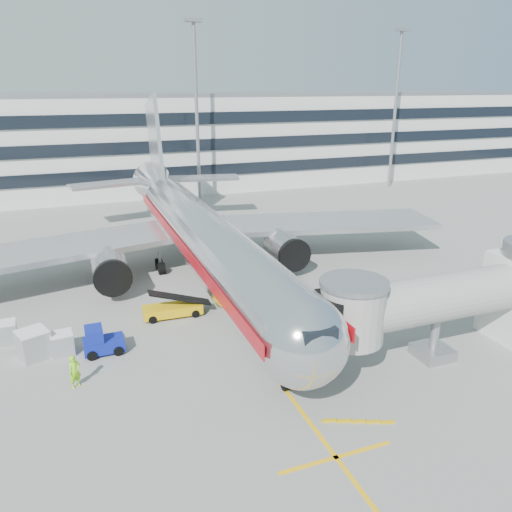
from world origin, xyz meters
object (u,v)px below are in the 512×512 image
object	(u,v)px
belt_loader	(172,309)
cargo_container_right	(6,333)
main_jet	(198,232)
cargo_container_front	(33,344)
baggage_tug	(101,342)
cargo_container_left	(62,343)
ramp_worker	(75,372)

from	to	relation	value
belt_loader	cargo_container_right	bearing A→B (deg)	-179.91
main_jet	cargo_container_front	world-z (taller)	main_jet
baggage_tug	cargo_container_right	bearing A→B (deg)	147.42
baggage_tug	cargo_container_front	distance (m)	4.24
main_jet	cargo_container_left	size ratio (longest dim) A/B	34.04
cargo_container_left	cargo_container_front	xyz separation A→B (m)	(-1.73, 0.15, 0.21)
cargo_container_front	cargo_container_left	bearing A→B (deg)	-4.90
main_jet	cargo_container_left	distance (m)	16.50
cargo_container_right	cargo_container_front	xyz separation A→B (m)	(1.88, -2.83, 0.20)
main_jet	cargo_container_front	distance (m)	17.67
baggage_tug	cargo_container_left	world-z (taller)	baggage_tug
baggage_tug	cargo_container_right	distance (m)	7.12
belt_loader	ramp_worker	xyz separation A→B (m)	(-7.26, -7.38, 0.39)
baggage_tug	ramp_worker	world-z (taller)	ramp_worker
baggage_tug	cargo_container_front	world-z (taller)	baggage_tug
cargo_container_right	cargo_container_front	bearing A→B (deg)	-56.33
main_jet	cargo_container_front	bearing A→B (deg)	-142.47
cargo_container_front	ramp_worker	size ratio (longest dim) A/B	1.13
belt_loader	ramp_worker	distance (m)	10.35
main_jet	cargo_container_front	size ratio (longest dim) A/B	22.03
ramp_worker	baggage_tug	bearing A→B (deg)	33.07
cargo_container_right	ramp_worker	distance (m)	8.52
belt_loader	cargo_container_right	distance (m)	11.54
cargo_container_left	ramp_worker	distance (m)	4.44
main_jet	cargo_container_left	bearing A→B (deg)	-138.31
cargo_container_right	baggage_tug	bearing A→B (deg)	-32.58
main_jet	cargo_container_right	bearing A→B (deg)	-153.66
baggage_tug	belt_loader	bearing A→B (deg)	34.81
cargo_container_right	cargo_container_front	world-z (taller)	cargo_container_front
belt_loader	ramp_worker	size ratio (longest dim) A/B	2.30
belt_loader	cargo_container_right	world-z (taller)	belt_loader
cargo_container_left	cargo_container_right	xyz separation A→B (m)	(-3.61, 2.97, 0.01)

